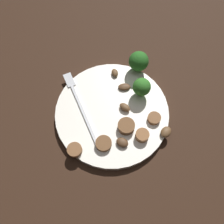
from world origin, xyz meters
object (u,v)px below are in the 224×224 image
object	(u,v)px
plate	(112,113)
mushroom_5	(121,143)
broccoli_floret_0	(139,61)
mushroom_0	(125,107)
sausage_slice_2	(142,135)
mushroom_1	(124,87)
fork	(79,101)
sausage_slice_0	(154,118)
mushroom_3	(115,73)
sausage_slice_1	(75,150)
broccoli_floret_1	(142,87)
mushroom_2	(166,132)
sausage_slice_3	(104,144)
sausage_slice_4	(126,126)

from	to	relation	value
plate	mushroom_5	xyz separation A→B (m)	(-0.07, 0.00, 0.01)
plate	broccoli_floret_0	distance (m)	0.13
plate	mushroom_0	distance (m)	0.03
sausage_slice_2	mushroom_1	world-z (taller)	sausage_slice_2
fork	broccoli_floret_0	bearing A→B (deg)	-81.15
sausage_slice_0	sausage_slice_2	bearing A→B (deg)	128.43
mushroom_3	mushroom_5	xyz separation A→B (m)	(-0.16, 0.04, 0.00)
plate	sausage_slice_1	size ratio (longest dim) A/B	8.14
sausage_slice_0	mushroom_0	bearing A→B (deg)	51.43
mushroom_3	mushroom_5	bearing A→B (deg)	167.71
broccoli_floret_1	mushroom_2	world-z (taller)	broccoli_floret_1
broccoli_floret_0	mushroom_1	size ratio (longest dim) A/B	1.95
fork	mushroom_1	xyz separation A→B (m)	(0.00, -0.11, 0.00)
broccoli_floret_1	mushroom_1	xyz separation A→B (m)	(0.02, 0.03, -0.02)
sausage_slice_0	mushroom_3	bearing A→B (deg)	19.84
sausage_slice_2	mushroom_3	size ratio (longest dim) A/B	1.37
fork	broccoli_floret_1	world-z (taller)	broccoli_floret_1
sausage_slice_1	mushroom_1	distance (m)	0.18
broccoli_floret_0	sausage_slice_2	xyz separation A→B (m)	(-0.16, 0.04, -0.02)
sausage_slice_1	sausage_slice_3	world-z (taller)	same
plate	sausage_slice_2	xyz separation A→B (m)	(-0.07, -0.04, 0.02)
broccoli_floret_0	mushroom_5	world-z (taller)	broccoli_floret_0
broccoli_floret_1	mushroom_3	xyz separation A→B (m)	(0.06, 0.04, -0.02)
sausage_slice_0	mushroom_5	xyz separation A→B (m)	(-0.03, 0.08, 0.00)
broccoli_floret_0	mushroom_3	bearing A→B (deg)	87.65
plate	mushroom_0	bearing A→B (deg)	-90.13
sausage_slice_1	sausage_slice_2	size ratio (longest dim) A/B	1.08
mushroom_0	sausage_slice_4	bearing A→B (deg)	166.20
sausage_slice_2	mushroom_0	bearing A→B (deg)	11.70
sausage_slice_0	mushroom_1	xyz separation A→B (m)	(0.09, 0.04, -0.00)
broccoli_floret_1	sausage_slice_1	distance (m)	0.19
fork	sausage_slice_2	distance (m)	0.16
sausage_slice_1	mushroom_3	bearing A→B (deg)	-40.57
broccoli_floret_0	sausage_slice_1	size ratio (longest dim) A/B	1.78
mushroom_0	mushroom_5	xyz separation A→B (m)	(-0.07, 0.03, -0.00)
mushroom_2	mushroom_5	bearing A→B (deg)	87.59
broccoli_floret_0	sausage_slice_3	world-z (taller)	broccoli_floret_0
plate	mushroom_5	distance (m)	0.07
mushroom_2	mushroom_3	distance (m)	0.18
broccoli_floret_1	sausage_slice_1	world-z (taller)	broccoli_floret_1
sausage_slice_4	sausage_slice_2	bearing A→B (deg)	-138.20
sausage_slice_2	mushroom_1	bearing A→B (deg)	0.05
sausage_slice_4	plate	bearing A→B (deg)	22.99
fork	mushroom_2	distance (m)	0.20
fork	mushroom_3	world-z (taller)	mushroom_3
mushroom_2	mushroom_3	size ratio (longest dim) A/B	1.30
mushroom_1	sausage_slice_3	bearing A→B (deg)	144.87
broccoli_floret_1	sausage_slice_3	bearing A→B (deg)	129.25
sausage_slice_4	mushroom_3	xyz separation A→B (m)	(0.13, -0.01, -0.00)
fork	mushroom_0	size ratio (longest dim) A/B	7.19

